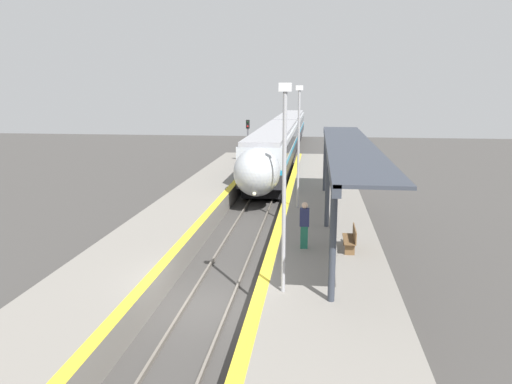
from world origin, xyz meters
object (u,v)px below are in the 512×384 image
Objects in this scene: person_waiting at (304,224)px; railway_signal at (248,141)px; lamppost_near at (284,178)px; train at (283,137)px; platform_bench at (351,238)px; lamppost_mid at (299,140)px.

person_waiting is 22.88m from railway_signal.
railway_signal is 0.73× the size of lamppost_near.
platform_bench is at bearing -81.67° from train.
lamppost_near reaches higher than person_waiting.
lamppost_mid is (4.74, -15.55, 1.74)m from railway_signal.
platform_bench is 1.84m from person_waiting.
lamppost_mid is (0.00, 10.97, 0.00)m from lamppost_near.
railway_signal is 27.00m from lamppost_near.
lamppost_near is at bearing -96.88° from person_waiting.
person_waiting is (3.03, -32.75, -0.25)m from train.
platform_bench is 7.73m from lamppost_mid.
train is 32.89m from person_waiting.
railway_signal is 0.73× the size of lamppost_mid.
lamppost_near is at bearing -86.12° from train.
railway_signal reaches higher than train.
railway_signal reaches higher than person_waiting.
train is 10.78× the size of railway_signal.
lamppost_near is 1.00× the size of lamppost_mid.
train is at bearing 95.51° from lamppost_mid.
train reaches higher than platform_bench.
platform_bench is 0.33× the size of railway_signal.
platform_bench is 0.24× the size of lamppost_near.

